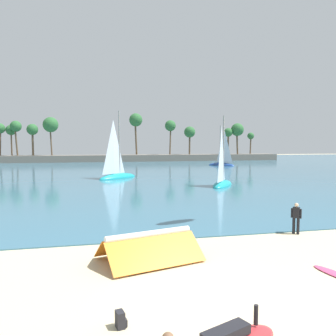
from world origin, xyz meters
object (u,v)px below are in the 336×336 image
(backpack_near_kite, at_px, (121,320))
(folded_kite, at_px, (149,241))
(sailboat_far_left, at_px, (222,162))
(person_at_waterline, at_px, (296,217))
(sailboat_mid_bay, at_px, (222,179))
(sailboat_toward_headland, at_px, (117,172))

(backpack_near_kite, bearing_deg, folded_kite, 72.21)
(folded_kite, relative_size, sailboat_far_left, 0.48)
(backpack_near_kite, bearing_deg, person_at_waterline, 36.07)
(folded_kite, height_order, sailboat_mid_bay, sailboat_mid_bay)
(folded_kite, bearing_deg, sailboat_toward_headland, 88.26)
(backpack_near_kite, distance_m, sailboat_far_left, 65.54)
(backpack_near_kite, relative_size, sailboat_mid_bay, 0.05)
(sailboat_toward_headland, distance_m, sailboat_far_left, 32.68)
(sailboat_mid_bay, height_order, sailboat_toward_headland, sailboat_toward_headland)
(folded_kite, bearing_deg, person_at_waterline, 15.55)
(backpack_near_kite, distance_m, sailboat_mid_bay, 30.04)
(sailboat_mid_bay, relative_size, sailboat_toward_headland, 0.85)
(folded_kite, height_order, person_at_waterline, person_at_waterline)
(folded_kite, bearing_deg, sailboat_far_left, 65.54)
(sailboat_mid_bay, bearing_deg, person_at_waterline, -100.60)
(backpack_near_kite, xyz_separation_m, sailboat_mid_bay, (13.50, 26.82, 0.61))
(backpack_near_kite, height_order, sailboat_far_left, sailboat_far_left)
(sailboat_far_left, bearing_deg, folded_kite, -114.46)
(person_at_waterline, bearing_deg, sailboat_far_left, 72.36)
(person_at_waterline, relative_size, backpack_near_kite, 3.78)
(sailboat_toward_headland, bearing_deg, backpack_near_kite, -93.87)
(sailboat_toward_headland, xyz_separation_m, sailboat_far_left, (24.04, 22.14, -0.05))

